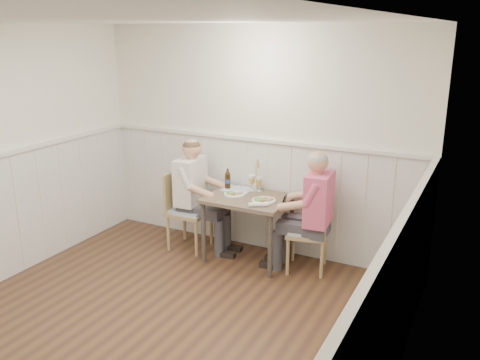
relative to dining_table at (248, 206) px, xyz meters
The scene contains 16 objects.
ground_plane 1.95m from the dining_table, 92.86° to the right, with size 4.50×4.50×0.00m, color #41291D.
room_shell 2.04m from the dining_table, 92.86° to the right, with size 4.04×4.54×2.60m.
wainscot 1.16m from the dining_table, 94.56° to the right, with size 4.00×4.49×1.34m.
dining_table is the anchor object (origin of this frame).
chair_right 0.76m from the dining_table, ahead, with size 0.50×0.50×0.89m.
chair_left 0.83m from the dining_table, behind, with size 0.46×0.46×0.93m.
man_in_pink 0.76m from the dining_table, ahead, with size 0.66×0.46×1.37m.
diner_cream 0.71m from the dining_table, behind, with size 0.65×0.45×1.36m.
plate_man 0.25m from the dining_table, 16.95° to the right, with size 0.26×0.26×0.07m.
plate_diner 0.22m from the dining_table, behind, with size 0.24×0.24×0.06m.
beer_glass_a 0.33m from the dining_table, 85.52° to the left, with size 0.07×0.07×0.17m.
beer_glass_b 0.33m from the dining_table, 106.23° to the left, with size 0.07×0.07×0.19m.
beer_bottle 0.44m from the dining_table, 153.69° to the left, with size 0.07×0.07×0.24m.
rolled_napkin 0.36m from the dining_table, 44.86° to the right, with size 0.20×0.15×0.05m.
grass_vase 0.37m from the dining_table, 96.34° to the left, with size 0.05×0.05×0.40m.
gingham_mat 0.32m from the dining_table, 141.15° to the left, with size 0.35×0.29×0.01m.
Camera 1 is at (2.44, -2.95, 2.54)m, focal length 38.00 mm.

